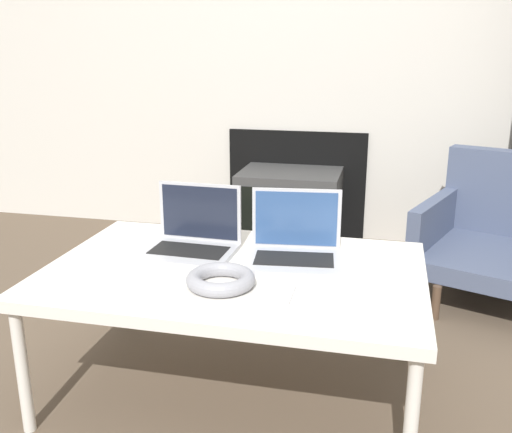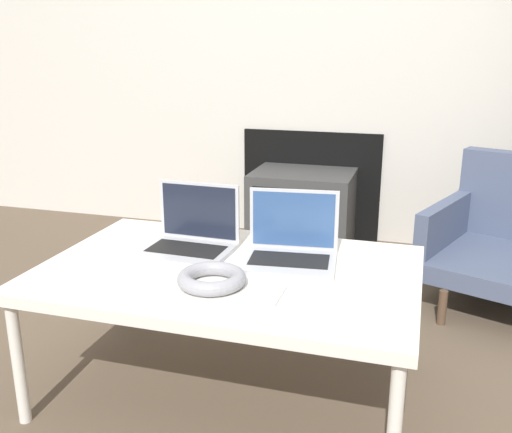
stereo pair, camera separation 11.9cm
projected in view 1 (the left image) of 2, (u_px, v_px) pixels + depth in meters
wall_back at (314, 11)px, 3.13m from camera, size 7.00×0.08×2.60m
table at (234, 277)px, 1.78m from camera, size 1.16×0.76×0.43m
laptop_left at (193, 238)px, 1.91m from camera, size 0.30×0.24×0.22m
laptop_right at (295, 246)px, 1.83m from camera, size 0.32×0.27×0.22m
headphones at (221, 279)px, 1.63m from camera, size 0.20×0.20×0.04m
phone at (281, 294)px, 1.57m from camera, size 0.06×0.13×0.01m
tv at (290, 209)px, 3.21m from camera, size 0.55×0.43×0.44m
armchair at (499, 230)px, 2.59m from camera, size 0.79×0.83×0.63m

